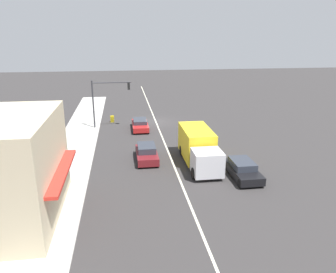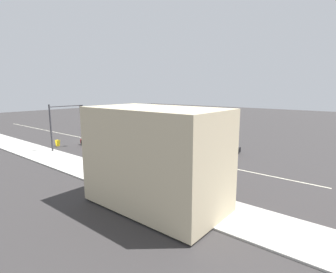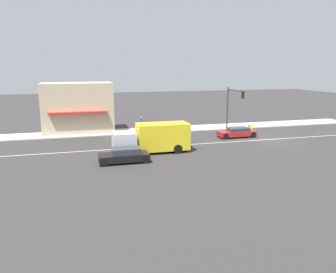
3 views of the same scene
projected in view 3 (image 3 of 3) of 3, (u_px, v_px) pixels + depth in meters
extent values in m
plane|color=#333030|center=(116.00, 149.00, 33.83)|extent=(160.00, 160.00, 0.00)
cube|color=#B2AFA8|center=(104.00, 133.00, 42.19)|extent=(4.00, 73.00, 0.12)
cube|color=beige|center=(269.00, 139.00, 38.45)|extent=(0.16, 60.00, 0.01)
cube|color=#C6B793|center=(78.00, 107.00, 42.35)|extent=(4.86, 8.80, 6.27)
cube|color=red|center=(78.00, 113.00, 39.80)|extent=(0.70, 7.04, 0.20)
cylinder|color=#333338|center=(227.00, 108.00, 44.48)|extent=(0.18, 0.18, 5.60)
cylinder|color=#333338|center=(236.00, 90.00, 41.84)|extent=(4.50, 0.12, 0.12)
cube|color=black|center=(243.00, 95.00, 40.09)|extent=(0.28, 0.24, 0.84)
sphere|color=red|center=(244.00, 93.00, 40.07)|extent=(0.18, 0.18, 0.18)
sphere|color=gold|center=(244.00, 95.00, 40.12)|extent=(0.18, 0.18, 0.18)
sphere|color=green|center=(244.00, 97.00, 40.18)|extent=(0.18, 0.18, 0.18)
cylinder|color=#282D42|center=(141.00, 126.00, 44.09)|extent=(0.26, 0.26, 0.86)
cylinder|color=#284C8C|center=(141.00, 121.00, 43.93)|extent=(0.34, 0.34, 0.64)
sphere|color=tan|center=(141.00, 117.00, 43.84)|extent=(0.22, 0.22, 0.22)
cube|color=yellow|center=(252.00, 127.00, 43.78)|extent=(0.45, 0.21, 0.84)
cube|color=yellow|center=(249.00, 128.00, 43.70)|extent=(0.45, 0.21, 0.84)
cube|color=silver|center=(124.00, 142.00, 31.67)|extent=(2.28, 2.20, 1.90)
cube|color=yellow|center=(163.00, 136.00, 32.58)|extent=(2.40, 5.10, 2.60)
cylinder|color=black|center=(124.00, 153.00, 30.75)|extent=(0.28, 0.90, 0.90)
cylinder|color=black|center=(121.00, 147.00, 32.79)|extent=(0.28, 0.90, 0.90)
cylinder|color=black|center=(178.00, 149.00, 32.11)|extent=(0.28, 0.90, 0.90)
cylinder|color=black|center=(172.00, 144.00, 34.15)|extent=(0.28, 0.90, 0.90)
cube|color=maroon|center=(157.00, 138.00, 37.06)|extent=(1.81, 4.18, 0.63)
cube|color=#2D333D|center=(158.00, 133.00, 37.00)|extent=(1.54, 2.30, 0.54)
cylinder|color=black|center=(144.00, 142.00, 35.91)|extent=(0.22, 0.64, 0.64)
cylinder|color=black|center=(141.00, 139.00, 37.43)|extent=(0.22, 0.64, 0.64)
cylinder|color=black|center=(173.00, 140.00, 36.77)|extent=(0.22, 0.64, 0.64)
cylinder|color=black|center=(169.00, 137.00, 38.29)|extent=(0.22, 0.64, 0.64)
cube|color=black|center=(124.00, 157.00, 29.06)|extent=(1.89, 4.43, 0.61)
cube|color=#2D333D|center=(126.00, 151.00, 29.00)|extent=(1.61, 2.43, 0.52)
cylinder|color=black|center=(104.00, 163.00, 27.84)|extent=(0.22, 0.66, 0.66)
cylinder|color=black|center=(103.00, 158.00, 29.44)|extent=(0.22, 0.66, 0.66)
cylinder|color=black|center=(145.00, 160.00, 28.75)|extent=(0.22, 0.66, 0.66)
cylinder|color=black|center=(142.00, 155.00, 30.35)|extent=(0.22, 0.66, 0.66)
cube|color=#AD1E1E|center=(236.00, 133.00, 39.62)|extent=(1.81, 4.52, 0.56)
cube|color=#2D333D|center=(238.00, 129.00, 39.57)|extent=(1.54, 2.49, 0.41)
cylinder|color=black|center=(226.00, 136.00, 38.42)|extent=(0.22, 0.72, 0.72)
cylinder|color=black|center=(220.00, 134.00, 39.94)|extent=(0.22, 0.72, 0.72)
cylinder|color=black|center=(253.00, 135.00, 39.34)|extent=(0.22, 0.72, 0.72)
cylinder|color=black|center=(247.00, 132.00, 40.86)|extent=(0.22, 0.72, 0.72)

